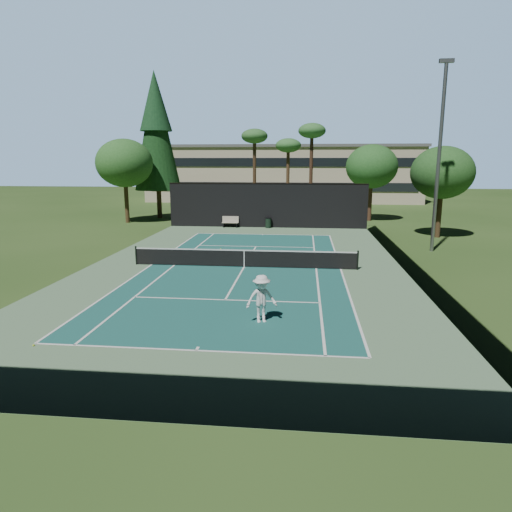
{
  "coord_description": "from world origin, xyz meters",
  "views": [
    {
      "loc": [
        3.35,
        -25.32,
        5.99
      ],
      "look_at": [
        1.0,
        -3.0,
        1.3
      ],
      "focal_mm": 32.0,
      "sensor_mm": 36.0,
      "label": 1
    }
  ],
  "objects_px": {
    "park_bench": "(230,221)",
    "tennis_ball_d": "(221,249)",
    "tennis_ball_b": "(240,260)",
    "tennis_ball_a": "(34,345)",
    "tennis_ball_c": "(266,256)",
    "tennis_net": "(244,258)",
    "trash_bin": "(268,223)",
    "player": "(262,299)"
  },
  "relations": [
    {
      "from": "tennis_net",
      "to": "trash_bin",
      "type": "relative_size",
      "value": 13.65
    },
    {
      "from": "tennis_ball_c",
      "to": "tennis_ball_d",
      "type": "xyz_separation_m",
      "value": [
        -3.29,
        1.92,
        0.01
      ]
    },
    {
      "from": "tennis_ball_c",
      "to": "park_bench",
      "type": "bearing_deg",
      "value": 109.09
    },
    {
      "from": "player",
      "to": "tennis_ball_a",
      "type": "relative_size",
      "value": 24.83
    },
    {
      "from": "player",
      "to": "tennis_ball_a",
      "type": "distance_m",
      "value": 7.94
    },
    {
      "from": "park_bench",
      "to": "trash_bin",
      "type": "height_order",
      "value": "park_bench"
    },
    {
      "from": "tennis_ball_b",
      "to": "park_bench",
      "type": "bearing_deg",
      "value": 101.52
    },
    {
      "from": "tennis_net",
      "to": "trash_bin",
      "type": "bearing_deg",
      "value": 89.43
    },
    {
      "from": "tennis_ball_c",
      "to": "trash_bin",
      "type": "bearing_deg",
      "value": 93.8
    },
    {
      "from": "tennis_ball_a",
      "to": "tennis_ball_d",
      "type": "height_order",
      "value": "same"
    },
    {
      "from": "tennis_ball_b",
      "to": "tennis_ball_d",
      "type": "distance_m",
      "value": 3.97
    },
    {
      "from": "park_bench",
      "to": "trash_bin",
      "type": "relative_size",
      "value": 1.59
    },
    {
      "from": "tennis_ball_b",
      "to": "tennis_ball_d",
      "type": "bearing_deg",
      "value": 117.56
    },
    {
      "from": "tennis_net",
      "to": "tennis_ball_c",
      "type": "relative_size",
      "value": 220.26
    },
    {
      "from": "tennis_ball_a",
      "to": "tennis_ball_b",
      "type": "bearing_deg",
      "value": 70.18
    },
    {
      "from": "tennis_net",
      "to": "tennis_ball_a",
      "type": "bearing_deg",
      "value": -114.16
    },
    {
      "from": "tennis_ball_b",
      "to": "tennis_net",
      "type": "bearing_deg",
      "value": -74.22
    },
    {
      "from": "tennis_ball_a",
      "to": "tennis_ball_c",
      "type": "xyz_separation_m",
      "value": [
        6.4,
        15.33,
        -0.01
      ]
    },
    {
      "from": "park_bench",
      "to": "tennis_ball_b",
      "type": "bearing_deg",
      "value": -78.48
    },
    {
      "from": "tennis_ball_a",
      "to": "park_bench",
      "type": "relative_size",
      "value": 0.05
    },
    {
      "from": "tennis_net",
      "to": "tennis_ball_a",
      "type": "xyz_separation_m",
      "value": [
        -5.42,
        -12.08,
        -0.52
      ]
    },
    {
      "from": "tennis_ball_d",
      "to": "tennis_ball_a",
      "type": "bearing_deg",
      "value": -100.23
    },
    {
      "from": "tennis_ball_b",
      "to": "park_bench",
      "type": "height_order",
      "value": "park_bench"
    },
    {
      "from": "tennis_ball_d",
      "to": "trash_bin",
      "type": "height_order",
      "value": "trash_bin"
    },
    {
      "from": "player",
      "to": "tennis_ball_b",
      "type": "relative_size",
      "value": 26.47
    },
    {
      "from": "tennis_ball_a",
      "to": "tennis_ball_d",
      "type": "relative_size",
      "value": 1.01
    },
    {
      "from": "tennis_net",
      "to": "tennis_ball_c",
      "type": "height_order",
      "value": "tennis_net"
    },
    {
      "from": "tennis_ball_c",
      "to": "park_bench",
      "type": "xyz_separation_m",
      "value": [
        -4.33,
        12.5,
        0.52
      ]
    },
    {
      "from": "tennis_ball_d",
      "to": "park_bench",
      "type": "distance_m",
      "value": 10.64
    },
    {
      "from": "tennis_ball_c",
      "to": "park_bench",
      "type": "relative_size",
      "value": 0.04
    },
    {
      "from": "tennis_ball_a",
      "to": "trash_bin",
      "type": "xyz_separation_m",
      "value": [
        5.58,
        27.79,
        0.44
      ]
    },
    {
      "from": "tennis_ball_d",
      "to": "park_bench",
      "type": "xyz_separation_m",
      "value": [
        -1.04,
        10.58,
        0.51
      ]
    },
    {
      "from": "tennis_ball_d",
      "to": "park_bench",
      "type": "height_order",
      "value": "park_bench"
    },
    {
      "from": "tennis_ball_c",
      "to": "trash_bin",
      "type": "relative_size",
      "value": 0.06
    },
    {
      "from": "tennis_ball_b",
      "to": "player",
      "type": "bearing_deg",
      "value": -77.76
    },
    {
      "from": "tennis_net",
      "to": "tennis_ball_b",
      "type": "xyz_separation_m",
      "value": [
        -0.47,
        1.66,
        -0.52
      ]
    },
    {
      "from": "park_bench",
      "to": "tennis_net",
      "type": "bearing_deg",
      "value": -78.02
    },
    {
      "from": "tennis_ball_d",
      "to": "trash_bin",
      "type": "relative_size",
      "value": 0.08
    },
    {
      "from": "park_bench",
      "to": "tennis_ball_a",
      "type": "bearing_deg",
      "value": -94.27
    },
    {
      "from": "tennis_ball_d",
      "to": "tennis_net",
      "type": "bearing_deg",
      "value": -66.0
    },
    {
      "from": "park_bench",
      "to": "tennis_ball_d",
      "type": "bearing_deg",
      "value": -84.4
    },
    {
      "from": "tennis_ball_b",
      "to": "tennis_ball_c",
      "type": "relative_size",
      "value": 1.19
    }
  ]
}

